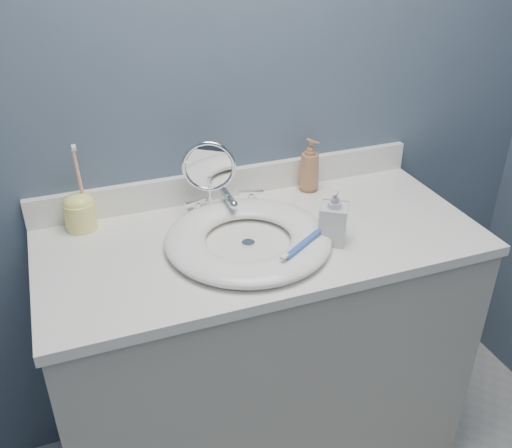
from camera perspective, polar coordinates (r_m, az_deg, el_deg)
name	(u,v)px	position (r m, az deg, el deg)	size (l,w,h in m)	color
back_wall	(228,95)	(1.69, -2.80, 12.79)	(2.20, 0.02, 2.40)	#455668
vanity_cabinet	(261,358)	(1.86, 0.49, -13.25)	(1.20, 0.55, 0.85)	#A9A49A
countertop	(262,240)	(1.59, 0.56, -1.65)	(1.22, 0.57, 0.03)	white
backsplash	(232,182)	(1.78, -2.47, 4.20)	(1.22, 0.02, 0.09)	white
basin	(248,239)	(1.53, -0.78, -1.47)	(0.45, 0.45, 0.04)	white
drain	(248,243)	(1.54, -0.78, -1.95)	(0.04, 0.04, 0.01)	silver
faucet	(226,203)	(1.69, -3.04, 2.07)	(0.25, 0.13, 0.07)	silver
makeup_mirror	(209,175)	(1.64, -4.70, 4.89)	(0.15, 0.09, 0.23)	silver
soap_bottle_amber	(310,165)	(1.80, 5.38, 5.87)	(0.07, 0.07, 0.17)	#A56F4A
soap_bottle_clear	(334,215)	(1.53, 7.80, 0.90)	(0.07, 0.07, 0.16)	silver
toothbrush_holder	(80,210)	(1.66, -17.22, 1.31)	(0.09, 0.09, 0.25)	#FFFB7F
toothbrush_lying	(301,246)	(1.46, 4.56, -2.18)	(0.15, 0.11, 0.02)	#315AB0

